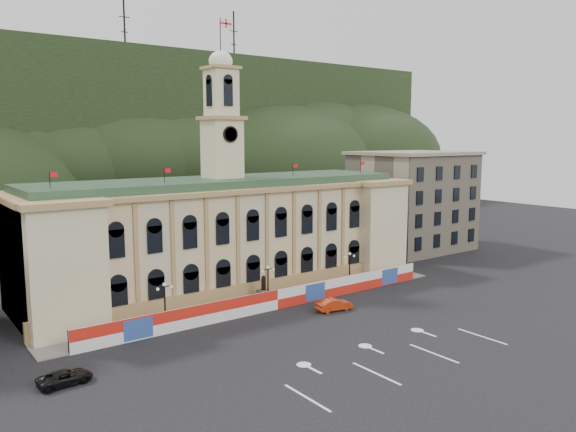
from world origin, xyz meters
TOP-DOWN VIEW (x-y plane):
  - ground at (0.00, 0.00)m, footprint 260.00×260.00m
  - lane_markings at (0.00, -5.00)m, footprint 26.00×10.00m
  - hill_ridge at (0.03, 121.99)m, footprint 230.00×80.00m
  - city_hall at (0.00, 27.63)m, footprint 56.20×17.60m
  - side_building_right at (43.00, 30.93)m, footprint 21.00×17.00m
  - hoarding_fence at (0.06, 15.07)m, footprint 50.00×0.44m
  - pavement at (0.00, 17.75)m, footprint 56.00×5.50m
  - statue at (0.00, 18.00)m, footprint 1.40×1.40m
  - lamp_left at (-14.00, 17.00)m, footprint 1.96×0.44m
  - lamp_center at (0.00, 17.00)m, footprint 1.96×0.44m
  - lamp_right at (14.00, 17.00)m, footprint 1.96×0.44m
  - red_sedan at (5.31, 10.37)m, footprint 3.04×5.13m
  - black_suv at (-27.20, 8.42)m, footprint 2.66×4.86m

SIDE VIEW (x-z plane):
  - ground at x=0.00m, z-range 0.00..0.00m
  - lane_markings at x=0.00m, z-range -0.01..0.01m
  - pavement at x=0.00m, z-range 0.00..0.16m
  - black_suv at x=-27.20m, z-range 0.00..1.28m
  - red_sedan at x=5.31m, z-range 0.00..1.53m
  - statue at x=0.00m, z-range -0.67..3.05m
  - hoarding_fence at x=0.06m, z-range 0.00..2.50m
  - lamp_left at x=-14.00m, z-range 0.50..5.65m
  - lamp_center at x=0.00m, z-range 0.50..5.65m
  - lamp_right at x=14.00m, z-range 0.50..5.65m
  - city_hall at x=0.00m, z-range -10.70..26.40m
  - side_building_right at x=43.00m, z-range 0.03..18.63m
  - hill_ridge at x=0.03m, z-range -12.52..51.48m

